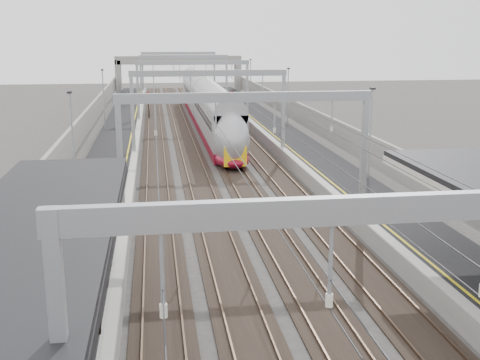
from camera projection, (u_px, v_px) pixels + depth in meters
name	position (u px, v px, depth m)	size (l,w,h in m)	color
platform_left	(116.00, 151.00, 52.64)	(4.00, 120.00, 1.00)	black
platform_right	(294.00, 146.00, 54.85)	(4.00, 120.00, 1.00)	black
tracks	(207.00, 154.00, 53.85)	(11.40, 140.00, 0.20)	black
overhead_line	(200.00, 80.00, 58.79)	(13.00, 140.00, 6.60)	#91949A
overbridge	(179.00, 65.00, 105.55)	(22.00, 2.20, 6.90)	gray
wall_left	(77.00, 140.00, 51.94)	(0.30, 120.00, 3.20)	gray
wall_right	(328.00, 134.00, 55.03)	(0.30, 120.00, 3.20)	gray
train	(207.00, 109.00, 68.70)	(2.81, 51.25, 4.44)	maroon
signal_green	(149.00, 100.00, 75.95)	(0.32, 0.32, 3.48)	black
signal_red_near	(220.00, 104.00, 71.34)	(0.32, 0.32, 3.48)	black
signal_red_far	(232.00, 99.00, 77.40)	(0.32, 0.32, 3.48)	black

